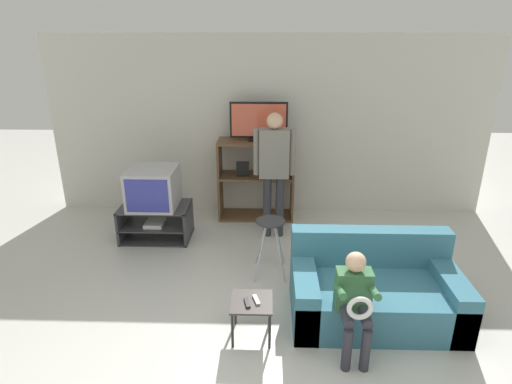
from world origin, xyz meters
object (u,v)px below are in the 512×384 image
(person_standing_adult, at_px, (274,164))
(media_shelf, at_px, (256,179))
(tv_stand, at_px, (156,222))
(folding_stool, at_px, (270,231))
(snack_table, at_px, (251,306))
(remote_control_white, at_px, (256,300))
(person_seated_child, at_px, (354,298))
(couch, at_px, (374,291))
(television_main, at_px, (153,187))
(television_flat, at_px, (259,122))
(remote_control_black, at_px, (247,303))

(person_standing_adult, bearing_deg, media_shelf, 112.26)
(tv_stand, relative_size, folding_stool, 1.37)
(tv_stand, xyz_separation_m, person_standing_adult, (1.56, 0.12, 0.80))
(person_standing_adult, bearing_deg, snack_table, -95.77)
(snack_table, height_order, remote_control_white, remote_control_white)
(tv_stand, xyz_separation_m, person_seated_child, (2.22, -2.11, 0.32))
(tv_stand, bearing_deg, couch, -32.07)
(television_main, bearing_deg, person_seated_child, -43.70)
(television_flat, relative_size, person_seated_child, 0.87)
(folding_stool, distance_m, couch, 1.28)
(snack_table, xyz_separation_m, person_seated_child, (0.87, -0.17, 0.23))
(media_shelf, bearing_deg, person_standing_adult, -67.74)
(person_seated_child, bearing_deg, television_flat, 106.95)
(folding_stool, height_order, person_standing_adult, person_standing_adult)
(media_shelf, xyz_separation_m, remote_control_black, (0.01, -2.71, -0.21))
(couch, bearing_deg, television_flat, 116.76)
(person_seated_child, bearing_deg, television_main, 136.30)
(couch, bearing_deg, tv_stand, 147.93)
(media_shelf, xyz_separation_m, remote_control_white, (0.09, -2.67, -0.21))
(tv_stand, distance_m, couch, 2.98)
(snack_table, bearing_deg, couch, 16.87)
(remote_control_white, relative_size, person_standing_adult, 0.09)
(tv_stand, distance_m, snack_table, 2.37)
(television_main, xyz_separation_m, folding_stool, (1.52, -0.85, -0.19))
(television_main, bearing_deg, tv_stand, -89.55)
(folding_stool, relative_size, person_seated_child, 0.71)
(folding_stool, height_order, person_seated_child, person_seated_child)
(folding_stool, relative_size, remote_control_white, 4.59)
(folding_stool, relative_size, person_standing_adult, 0.39)
(folding_stool, xyz_separation_m, person_standing_adult, (0.04, 0.95, 0.50))
(folding_stool, distance_m, person_seated_child, 1.46)
(couch, bearing_deg, media_shelf, 117.68)
(tv_stand, xyz_separation_m, television_flat, (1.35, 0.75, 1.20))
(folding_stool, bearing_deg, television_flat, 96.18)
(snack_table, relative_size, person_seated_child, 0.40)
(remote_control_black, height_order, person_standing_adult, person_standing_adult)
(snack_table, bearing_deg, television_flat, 90.12)
(folding_stool, relative_size, snack_table, 1.77)
(tv_stand, bearing_deg, snack_table, -55.02)
(media_shelf, bearing_deg, folding_stool, -82.38)
(tv_stand, distance_m, media_shelf, 1.55)
(remote_control_white, distance_m, person_seated_child, 0.86)
(snack_table, bearing_deg, remote_control_white, 7.29)
(tv_stand, distance_m, remote_control_black, 2.38)
(couch, bearing_deg, person_standing_adult, 119.52)
(television_flat, height_order, person_standing_adult, television_flat)
(media_shelf, xyz_separation_m, folding_stool, (0.21, -1.57, -0.08))
(remote_control_black, bearing_deg, person_standing_adult, 70.94)
(media_shelf, relative_size, person_seated_child, 1.26)
(television_main, xyz_separation_m, snack_table, (1.36, -1.95, -0.40))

